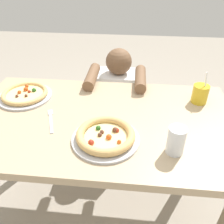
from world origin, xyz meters
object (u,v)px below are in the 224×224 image
Objects in this scene: water_cup_clear at (176,140)px; fork at (51,120)px; pizza_near at (106,136)px; pizza_far at (25,94)px; drink_cup_colored at (200,94)px; diner_seated at (118,107)px.

water_cup_clear reaches higher than fork.
pizza_near reaches higher than pizza_far.
diner_seated is (-0.48, 0.41, -0.38)m from drink_cup_colored.
pizza_near is 0.61m from drink_cup_colored.
fork is (-0.29, 0.12, -0.02)m from pizza_near.
pizza_near is 1.69× the size of drink_cup_colored.
fork is at bearing 157.32° from pizza_near.
diner_seated reaches higher than pizza_near.
fork is (0.22, -0.21, -0.02)m from pizza_far.
pizza_near is 0.86m from diner_seated.
pizza_near is 0.61m from pizza_far.
fork is (-0.59, 0.17, -0.06)m from water_cup_clear.
pizza_far is at bearing -177.29° from drink_cup_colored.
diner_seated is (0.29, 0.66, -0.33)m from fork.
diner_seated is (-0.00, 0.79, -0.35)m from pizza_near.
diner_seated is at bearing 90.24° from pizza_near.
pizza_far is at bearing 147.23° from pizza_near.
pizza_near is 2.47× the size of water_cup_clear.
water_cup_clear reaches higher than pizza_near.
pizza_far is 0.30m from fork.
water_cup_clear is at bearing -113.34° from drink_cup_colored.
diner_seated is at bearing 66.27° from fork.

